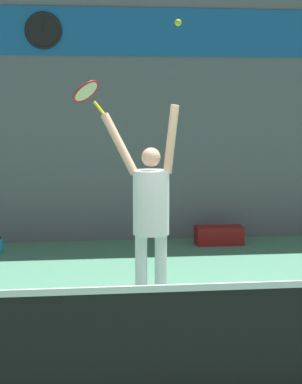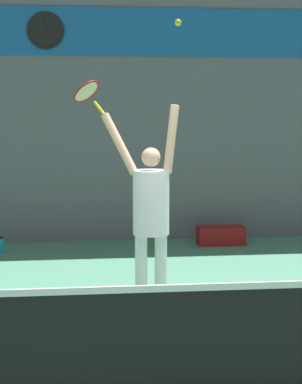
% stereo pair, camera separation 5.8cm
% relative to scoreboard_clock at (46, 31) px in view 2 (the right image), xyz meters
% --- Properties ---
extents(ground_plane, '(18.00, 18.00, 0.00)m').
position_rel_scoreboard_clock_xyz_m(ground_plane, '(1.47, -5.38, -3.36)').
color(ground_plane, '#4C8C6B').
extents(back_wall, '(18.00, 0.10, 5.00)m').
position_rel_scoreboard_clock_xyz_m(back_wall, '(1.47, 0.08, -0.86)').
color(back_wall, slate).
rests_on(back_wall, ground_plane).
extents(sponsor_banner, '(7.28, 0.02, 0.76)m').
position_rel_scoreboard_clock_xyz_m(sponsor_banner, '(1.47, 0.02, -0.00)').
color(sponsor_banner, '#195B9E').
extents(scoreboard_clock, '(0.58, 0.05, 0.58)m').
position_rel_scoreboard_clock_xyz_m(scoreboard_clock, '(0.00, 0.00, 0.00)').
color(scoreboard_clock, black).
extents(court_net, '(8.65, 0.07, 1.06)m').
position_rel_scoreboard_clock_xyz_m(court_net, '(1.47, -6.44, -2.86)').
color(court_net, '#333333').
rests_on(court_net, ground_plane).
extents(tennis_player, '(0.83, 0.49, 2.22)m').
position_rel_scoreboard_clock_xyz_m(tennis_player, '(1.19, -4.05, -2.24)').
color(tennis_player, white).
rests_on(tennis_player, ground_plane).
extents(tennis_racket, '(0.41, 0.41, 0.38)m').
position_rel_scoreboard_clock_xyz_m(tennis_racket, '(0.55, -3.66, -1.02)').
color(tennis_racket, yellow).
extents(tennis_ball, '(0.07, 0.07, 0.07)m').
position_rel_scoreboard_clock_xyz_m(tennis_ball, '(1.46, -4.14, -0.32)').
color(tennis_ball, '#CCDB2D').
extents(water_bottle, '(0.08, 0.08, 0.26)m').
position_rel_scoreboard_clock_xyz_m(water_bottle, '(-0.69, -0.77, -3.25)').
color(water_bottle, '#198CCC').
rests_on(water_bottle, ground_plane).
extents(equipment_bag, '(0.74, 0.35, 0.29)m').
position_rel_scoreboard_clock_xyz_m(equipment_bag, '(2.72, -0.52, -3.22)').
color(equipment_bag, maroon).
rests_on(equipment_bag, ground_plane).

